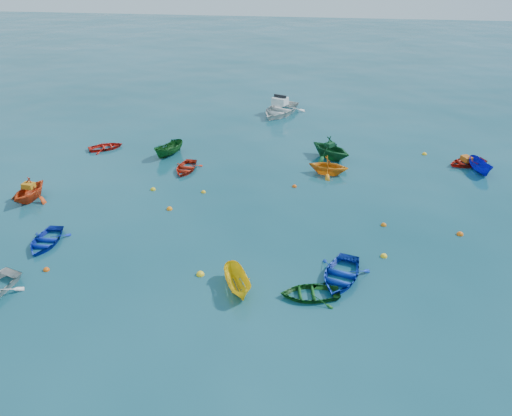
# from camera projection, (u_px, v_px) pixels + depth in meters

# --- Properties ---
(ground) EXTENTS (160.00, 160.00, 0.00)m
(ground) POSITION_uv_depth(u_px,v_px,m) (243.00, 265.00, 23.92)
(ground) COLOR #093A45
(ground) RESTS_ON ground
(dinghy_blue_sw) EXTENTS (2.11, 2.86, 0.57)m
(dinghy_blue_sw) POSITION_uv_depth(u_px,v_px,m) (46.00, 244.00, 25.57)
(dinghy_blue_sw) COLOR #0D27A7
(dinghy_blue_sw) RESTS_ON ground
(dinghy_blue_se) EXTENTS (3.13, 3.77, 0.68)m
(dinghy_blue_se) POSITION_uv_depth(u_px,v_px,m) (340.00, 279.00, 22.99)
(dinghy_blue_se) COLOR #0D32AE
(dinghy_blue_se) RESTS_ON ground
(dinghy_orange_w) EXTENTS (2.69, 3.03, 1.46)m
(dinghy_orange_w) POSITION_uv_depth(u_px,v_px,m) (31.00, 199.00, 29.83)
(dinghy_orange_w) COLOR red
(dinghy_orange_w) RESTS_ON ground
(sampan_yellow_mid) EXTENTS (1.92, 2.72, 0.99)m
(sampan_yellow_mid) POSITION_uv_depth(u_px,v_px,m) (238.00, 290.00, 22.30)
(sampan_yellow_mid) COLOR yellow
(sampan_yellow_mid) RESTS_ON ground
(dinghy_green_e) EXTENTS (2.88, 2.27, 0.54)m
(dinghy_green_e) POSITION_uv_depth(u_px,v_px,m) (309.00, 296.00, 21.90)
(dinghy_green_e) COLOR #124D17
(dinghy_green_e) RESTS_ON ground
(dinghy_red_nw) EXTENTS (3.04, 2.82, 0.51)m
(dinghy_red_nw) POSITION_uv_depth(u_px,v_px,m) (106.00, 149.00, 36.75)
(dinghy_red_nw) COLOR red
(dinghy_red_nw) RESTS_ON ground
(dinghy_green_n) EXTENTS (4.23, 4.18, 1.69)m
(dinghy_green_n) POSITION_uv_depth(u_px,v_px,m) (330.00, 158.00, 35.25)
(dinghy_green_n) COLOR #135426
(dinghy_green_n) RESTS_ON ground
(dinghy_red_ne) EXTENTS (3.32, 2.94, 0.57)m
(dinghy_red_ne) POSITION_uv_depth(u_px,v_px,m) (466.00, 165.00, 34.26)
(dinghy_red_ne) COLOR #B81B0F
(dinghy_red_ne) RESTS_ON ground
(sampan_blue_far) EXTENTS (1.47, 2.58, 0.94)m
(sampan_blue_far) POSITION_uv_depth(u_px,v_px,m) (479.00, 172.00, 33.23)
(sampan_blue_far) COLOR #0E11B4
(sampan_blue_far) RESTS_ON ground
(dinghy_red_far) EXTENTS (2.03, 2.73, 0.54)m
(dinghy_red_far) POSITION_uv_depth(u_px,v_px,m) (186.00, 170.00, 33.45)
(dinghy_red_far) COLOR red
(dinghy_red_far) RESTS_ON ground
(dinghy_orange_far) EXTENTS (2.92, 2.62, 1.36)m
(dinghy_orange_far) POSITION_uv_depth(u_px,v_px,m) (328.00, 174.00, 32.96)
(dinghy_orange_far) COLOR orange
(dinghy_orange_far) RESTS_ON ground
(sampan_green_far) EXTENTS (2.12, 2.87, 1.04)m
(sampan_green_far) POSITION_uv_depth(u_px,v_px,m) (170.00, 155.00, 35.66)
(sampan_green_far) COLOR #114D18
(sampan_green_far) RESTS_ON ground
(motorboat_white) EXTENTS (5.02, 5.77, 1.60)m
(motorboat_white) POSITION_uv_depth(u_px,v_px,m) (280.00, 114.00, 43.82)
(motorboat_white) COLOR silver
(motorboat_white) RESTS_ON ground
(tarp_orange_a) EXTENTS (0.71, 0.57, 0.32)m
(tarp_orange_a) POSITION_uv_depth(u_px,v_px,m) (28.00, 186.00, 29.44)
(tarp_orange_a) COLOR orange
(tarp_orange_a) RESTS_ON dinghy_orange_w
(tarp_green_b) EXTENTS (0.75, 0.77, 0.30)m
(tarp_green_b) POSITION_uv_depth(u_px,v_px,m) (330.00, 145.00, 34.83)
(tarp_green_b) COLOR #104021
(tarp_green_b) RESTS_ON dinghy_green_n
(tarp_orange_b) EXTENTS (0.77, 0.85, 0.34)m
(tarp_orange_b) POSITION_uv_depth(u_px,v_px,m) (466.00, 159.00, 34.01)
(tarp_orange_b) COLOR #C95D14
(tarp_orange_b) RESTS_ON dinghy_red_ne
(buoy_or_a) EXTENTS (0.31, 0.31, 0.31)m
(buoy_or_a) POSITION_uv_depth(u_px,v_px,m) (46.00, 270.00, 23.58)
(buoy_or_a) COLOR #DC520B
(buoy_or_a) RESTS_ON ground
(buoy_ye_a) EXTENTS (0.38, 0.38, 0.38)m
(buoy_ye_a) POSITION_uv_depth(u_px,v_px,m) (200.00, 275.00, 23.26)
(buoy_ye_a) COLOR yellow
(buoy_ye_a) RESTS_ON ground
(buoy_or_b) EXTENTS (0.36, 0.36, 0.36)m
(buoy_or_b) POSITION_uv_depth(u_px,v_px,m) (460.00, 235.00, 26.34)
(buoy_or_b) COLOR orange
(buoy_or_b) RESTS_ON ground
(buoy_ye_b) EXTENTS (0.33, 0.33, 0.33)m
(buoy_ye_b) POSITION_uv_depth(u_px,v_px,m) (153.00, 190.00, 30.91)
(buoy_ye_b) COLOR gold
(buoy_ye_b) RESTS_ON ground
(buoy_or_c) EXTENTS (0.34, 0.34, 0.34)m
(buoy_or_c) POSITION_uv_depth(u_px,v_px,m) (170.00, 209.00, 28.74)
(buoy_or_c) COLOR orange
(buoy_or_c) RESTS_ON ground
(buoy_ye_c) EXTENTS (0.34, 0.34, 0.34)m
(buoy_ye_c) POSITION_uv_depth(u_px,v_px,m) (384.00, 257.00, 24.56)
(buoy_ye_c) COLOR yellow
(buoy_ye_c) RESTS_ON ground
(buoy_or_d) EXTENTS (0.31, 0.31, 0.31)m
(buoy_or_d) POSITION_uv_depth(u_px,v_px,m) (384.00, 225.00, 27.17)
(buoy_or_d) COLOR #D7650B
(buoy_or_d) RESTS_ON ground
(buoy_ye_d) EXTENTS (0.29, 0.29, 0.29)m
(buoy_ye_d) POSITION_uv_depth(u_px,v_px,m) (203.00, 192.00, 30.61)
(buoy_ye_d) COLOR gold
(buoy_ye_d) RESTS_ON ground
(buoy_or_e) EXTENTS (0.30, 0.30, 0.30)m
(buoy_or_e) POSITION_uv_depth(u_px,v_px,m) (294.00, 187.00, 31.28)
(buoy_or_e) COLOR #D74E0B
(buoy_or_e) RESTS_ON ground
(buoy_ye_e) EXTENTS (0.34, 0.34, 0.34)m
(buoy_ye_e) POSITION_uv_depth(u_px,v_px,m) (424.00, 154.00, 35.82)
(buoy_ye_e) COLOR yellow
(buoy_ye_e) RESTS_ON ground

